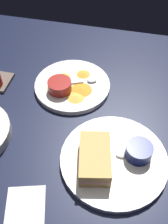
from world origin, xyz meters
TOP-DOWN VIEW (x-y plane):
  - ground_plane at (0.00, 0.00)cm, footprint 110.00×110.00cm
  - plate_sandwich_main at (-6.66, -13.89)cm, footprint 27.71×27.71cm
  - sandwich_half_near at (-9.28, -9.32)cm, footprint 14.41×10.11cm
  - ramekin_dark_sauce at (-4.44, -19.72)cm, footprint 6.87×6.87cm
  - spoon_by_dark_ramekin at (-5.76, -14.38)cm, footprint 3.82×9.92cm
  - plate_chips_companion at (17.82, 3.56)cm, footprint 24.44×24.44cm
  - ramekin_light_gravy at (14.15, 6.61)cm, footprint 7.45×7.45cm
  - spoon_by_gravy_ramekin at (19.76, -1.17)cm, footprint 5.14×9.68cm
  - plantain_chip_scatter at (16.24, 2.88)cm, footprint 17.59×15.40cm
  - paper_napkin_folded at (-23.65, 3.95)cm, footprint 13.09×11.74cm

SIDE VIEW (x-z plane):
  - ground_plane at x=0.00cm, z-range -3.00..0.00cm
  - paper_napkin_folded at x=-23.65cm, z-range 0.00..0.40cm
  - plate_sandwich_main at x=-6.66cm, z-range 0.00..1.60cm
  - plate_chips_companion at x=17.82cm, z-range 0.00..1.60cm
  - plantain_chip_scatter at x=16.24cm, z-range 1.60..2.20cm
  - spoon_by_dark_ramekin at x=-5.76cm, z-range 1.56..2.36cm
  - spoon_by_gravy_ramekin at x=19.76cm, z-range 1.56..2.36cm
  - ramekin_light_gravy at x=14.15cm, z-range 1.74..5.12cm
  - ramekin_dark_sauce at x=-4.44cm, z-range 1.74..5.48cm
  - sandwich_half_near at x=-9.28cm, z-range 1.60..6.40cm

